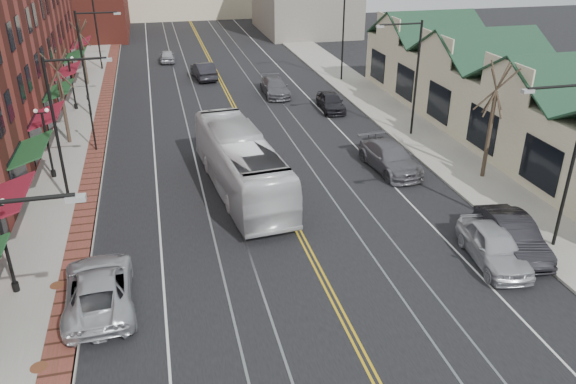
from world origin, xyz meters
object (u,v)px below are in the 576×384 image
transit_bus (241,164)px  parked_car_c (390,157)px  parked_car_b (512,235)px  parked_car_d (331,102)px  parked_suv (99,288)px  parked_car_a (494,246)px

transit_bus → parked_car_c: size_ratio=2.19×
parked_car_c → parked_car_b: bearing=-84.9°
transit_bus → parked_car_c: (9.50, 0.91, -0.90)m
parked_car_b → parked_car_c: parked_car_b is taller
parked_car_d → transit_bus: bearing=-122.3°
parked_suv → parked_car_d: size_ratio=1.31×
transit_bus → parked_suv: 11.81m
parked_car_a → parked_car_d: parked_car_a is taller
transit_bus → parked_car_d: 16.57m
parked_suv → parked_car_b: parked_car_b is taller
parked_car_a → parked_car_d: (-0.32, 23.53, -0.09)m
parked_suv → parked_car_d: 28.30m
transit_bus → parked_car_c: 9.59m
parked_car_c → parked_suv: bearing=-153.7°
transit_bus → parked_car_a: transit_bus is taller
parked_car_d → parked_car_b: bearing=-82.5°
parked_car_d → parked_car_a: bearing=-86.0°
transit_bus → parked_car_c: transit_bus is taller
parked_car_c → parked_car_d: 12.56m
transit_bus → parked_suv: size_ratio=2.15×
parked_car_a → parked_car_b: 1.52m
parked_car_b → parked_car_d: size_ratio=1.16×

